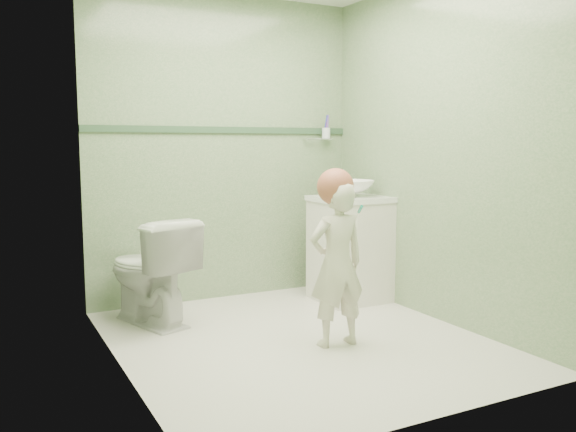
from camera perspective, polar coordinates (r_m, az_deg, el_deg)
ground at (r=3.89m, az=1.04°, el=-11.72°), size 2.50×2.50×0.00m
room_shell at (r=3.69m, az=1.08°, el=6.24°), size 2.50×2.54×2.40m
trim_stripe at (r=4.81m, az=-6.04°, el=8.13°), size 2.20×0.02×0.05m
vanity at (r=4.80m, az=5.90°, el=-3.26°), size 0.52×0.50×0.80m
counter at (r=4.74m, az=5.96°, el=1.62°), size 0.54×0.52×0.04m
basin at (r=4.73m, az=5.97°, el=2.63°), size 0.37×0.37×0.13m
faucet at (r=4.88m, az=4.79°, el=3.71°), size 0.03×0.13×0.18m
cup_holder at (r=5.16m, az=3.56°, el=7.87°), size 0.26×0.07×0.21m
toilet at (r=4.26m, az=-13.03°, el=-5.09°), size 0.62×0.82×0.74m
toddler at (r=3.69m, az=4.66°, el=-4.59°), size 0.38×0.26×1.02m
hair_cap at (r=3.65m, az=4.53°, el=2.78°), size 0.23×0.23×0.23m
teal_toothbrush at (r=3.57m, az=6.74°, el=0.72°), size 0.11×0.13×0.08m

